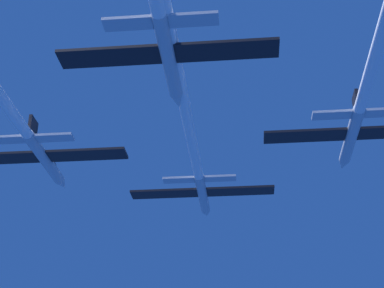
# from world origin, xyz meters

# --- Properties ---
(jet_lead) EXTENTS (15.90, 54.00, 2.63)m
(jet_lead) POSITION_xyz_m (-0.20, -16.60, 0.58)
(jet_lead) COLOR #B2BAC6
(jet_right_wing) EXTENTS (15.90, 51.14, 2.63)m
(jet_right_wing) POSITION_xyz_m (14.39, -27.94, 0.44)
(jet_right_wing) COLOR #B2BAC6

